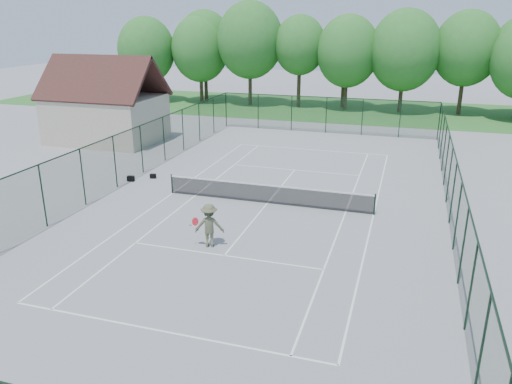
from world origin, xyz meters
TOP-DOWN VIEW (x-y plane):
  - ground at (0.00, 0.00)m, footprint 140.00×140.00m
  - grass_far at (0.00, 30.00)m, footprint 80.00×16.00m
  - court_lines at (0.00, 0.00)m, footprint 11.05×23.85m
  - tennis_net at (0.00, 0.00)m, footprint 11.08×0.08m
  - fence_enclosure at (0.00, 0.00)m, footprint 18.05×36.05m
  - utility_building at (-16.00, 10.00)m, footprint 8.60×6.27m
  - tree_line_far at (0.00, 30.00)m, footprint 39.40×6.40m
  - sports_bag_a at (-8.83, 1.22)m, footprint 0.42×0.26m
  - sports_bag_b at (-7.85, 2.14)m, footprint 0.39×0.29m
  - tennis_player at (-0.91, -5.72)m, footprint 2.10×1.03m

SIDE VIEW (x-z plane):
  - ground at x=0.00m, z-range 0.00..0.00m
  - court_lines at x=0.00m, z-range 0.00..0.01m
  - grass_far at x=0.00m, z-range 0.00..0.01m
  - sports_bag_b at x=-7.85m, z-range 0.00..0.27m
  - sports_bag_a at x=-8.83m, z-range 0.00..0.32m
  - tennis_net at x=0.00m, z-range 0.03..1.13m
  - tennis_player at x=-0.91m, z-range 0.00..1.91m
  - fence_enclosure at x=0.00m, z-range 0.05..3.07m
  - utility_building at x=-16.00m, z-range -0.20..6.44m
  - tree_line_far at x=0.00m, z-range 1.14..10.84m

